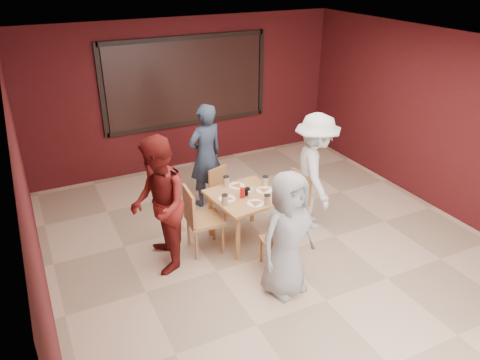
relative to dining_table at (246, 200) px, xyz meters
name	(u,v)px	position (x,y,z in m)	size (l,w,h in m)	color
floor	(279,253)	(0.26, -0.52, -0.65)	(7.00, 7.00, 0.00)	#CCAC8E
window_blinds	(187,82)	(0.26, 2.93, 1.00)	(3.00, 0.02, 1.50)	black
dining_table	(246,200)	(0.00, 0.00, 0.00)	(1.03, 1.03, 0.88)	tan
chair_front	(279,240)	(0.06, -0.84, -0.19)	(0.43, 0.43, 0.80)	#A4663F
chair_back	(222,189)	(0.02, 0.85, -0.21)	(0.48, 0.48, 0.77)	#A4663F
chair_left	(199,217)	(-0.71, 0.02, -0.10)	(0.50, 0.50, 0.97)	#A4663F
chair_right	(294,198)	(0.79, -0.03, -0.14)	(0.49, 0.49, 0.89)	#A4663F
diner_front	(287,235)	(-0.08, -1.24, 0.16)	(0.79, 0.51, 1.61)	gray
diner_back	(206,156)	(-0.08, 1.28, 0.21)	(0.63, 0.41, 1.72)	#2B374D
diner_left	(159,206)	(-1.28, -0.08, 0.27)	(0.89, 0.69, 1.83)	maroon
diner_right	(315,172)	(1.12, -0.06, 0.24)	(1.14, 0.66, 1.77)	silver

